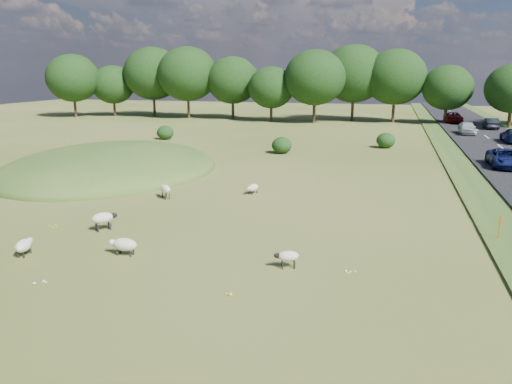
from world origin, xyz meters
TOP-DOWN VIEW (x-y plane):
  - ground at (0.00, 20.00)m, footprint 160.00×160.00m
  - mound at (-12.00, 12.00)m, footprint 16.00×20.00m
  - road at (20.00, 30.00)m, footprint 8.00×150.00m
  - treeline at (-1.06, 55.44)m, footprint 96.28×14.66m
  - shrubs at (-2.88, 27.86)m, footprint 26.46×8.29m
  - marker_post at (14.27, 1.66)m, footprint 0.06×0.06m
  - sheep_0 at (-1.54, -4.51)m, footprint 1.30×0.58m
  - sheep_1 at (-5.65, -5.64)m, footprint 0.73×1.26m
  - sheep_2 at (-4.24, -1.71)m, footprint 1.11×1.21m
  - sheep_3 at (-4.02, 4.91)m, footprint 1.09×1.11m
  - sheep_4 at (0.87, 7.43)m, footprint 0.76×1.16m
  - sheep_5 at (5.48, -4.14)m, footprint 1.05×0.66m
  - car_0 at (21.90, 49.04)m, footprint 1.49×4.28m
  - car_1 at (21.90, 90.21)m, footprint 1.84×4.53m
  - car_2 at (18.10, 20.23)m, footprint 2.33×5.05m
  - car_3 at (18.10, 42.22)m, footprint 1.79×4.45m
  - car_4 at (18.10, 56.90)m, footprint 2.41×5.24m

SIDE VIEW (x-z plane):
  - ground at x=0.00m, z-range 0.00..0.00m
  - mound at x=-12.00m, z-range -2.00..2.00m
  - road at x=20.00m, z-range 0.00..0.25m
  - sheep_4 at x=0.87m, z-range 0.08..0.73m
  - sheep_1 at x=-5.65m, z-range 0.09..0.79m
  - sheep_0 at x=-1.54m, z-range 0.10..0.86m
  - sheep_5 at x=5.48m, z-range 0.14..0.87m
  - sheep_3 at x=-4.02m, z-range 0.17..1.03m
  - marker_post at x=14.27m, z-range 0.00..1.20m
  - sheep_2 at x=-4.24m, z-range 0.18..1.09m
  - shrubs at x=-2.88m, z-range -0.01..1.58m
  - car_1 at x=21.90m, z-range 0.25..1.56m
  - car_2 at x=18.10m, z-range 0.25..1.65m
  - car_0 at x=21.90m, z-range 0.25..1.66m
  - car_4 at x=18.10m, z-range 0.25..1.71m
  - car_3 at x=18.10m, z-range 0.25..1.77m
  - treeline at x=-1.06m, z-range 0.72..12.41m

